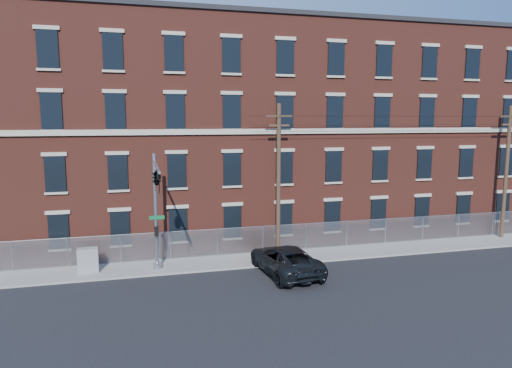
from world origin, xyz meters
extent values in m
plane|color=black|center=(0.00, 0.00, 0.00)|extent=(140.00, 140.00, 0.00)
cube|color=gray|center=(12.00, 5.00, 0.06)|extent=(65.00, 3.00, 0.12)
cube|color=#5E271D|center=(12.00, 14.00, 8.00)|extent=(55.00, 14.00, 16.00)
cube|color=black|center=(12.00, 14.00, 16.15)|extent=(55.30, 14.30, 0.30)
cube|color=#A89E8C|center=(12.00, 6.92, 8.30)|extent=(55.00, 0.18, 0.35)
cube|color=black|center=(-11.83, 6.94, 2.20)|extent=(1.20, 0.10, 2.20)
cube|color=black|center=(-11.83, 6.94, 5.80)|extent=(1.20, 0.10, 2.20)
cube|color=black|center=(-11.83, 6.94, 9.60)|extent=(1.20, 0.10, 2.20)
cube|color=black|center=(-11.83, 6.94, 13.20)|extent=(1.20, 0.10, 2.20)
cube|color=black|center=(-8.17, 6.94, 2.20)|extent=(1.20, 0.10, 2.20)
cube|color=black|center=(-8.17, 6.94, 5.80)|extent=(1.20, 0.10, 2.20)
cube|color=black|center=(-8.17, 6.94, 9.60)|extent=(1.20, 0.10, 2.20)
cube|color=black|center=(-8.17, 6.94, 13.20)|extent=(1.20, 0.10, 2.20)
cube|color=black|center=(-4.50, 6.94, 2.20)|extent=(1.20, 0.10, 2.20)
cube|color=black|center=(-4.50, 6.94, 5.80)|extent=(1.20, 0.10, 2.20)
cube|color=black|center=(-4.50, 6.94, 9.60)|extent=(1.20, 0.10, 2.20)
cube|color=black|center=(-4.50, 6.94, 13.20)|extent=(1.20, 0.10, 2.20)
cube|color=black|center=(-0.83, 6.94, 2.20)|extent=(1.20, 0.10, 2.20)
cube|color=black|center=(-0.83, 6.94, 5.80)|extent=(1.20, 0.10, 2.20)
cube|color=black|center=(-0.83, 6.94, 9.60)|extent=(1.20, 0.10, 2.20)
cube|color=black|center=(-0.83, 6.94, 13.20)|extent=(1.20, 0.10, 2.20)
cube|color=black|center=(2.83, 6.94, 2.20)|extent=(1.20, 0.10, 2.20)
cube|color=black|center=(2.83, 6.94, 5.80)|extent=(1.20, 0.10, 2.20)
cube|color=black|center=(2.83, 6.94, 9.60)|extent=(1.20, 0.10, 2.20)
cube|color=black|center=(2.83, 6.94, 13.20)|extent=(1.20, 0.10, 2.20)
cube|color=black|center=(6.50, 6.94, 2.20)|extent=(1.20, 0.10, 2.20)
cube|color=black|center=(6.50, 6.94, 5.80)|extent=(1.20, 0.10, 2.20)
cube|color=black|center=(6.50, 6.94, 9.60)|extent=(1.20, 0.10, 2.20)
cube|color=black|center=(6.50, 6.94, 13.20)|extent=(1.20, 0.10, 2.20)
cube|color=black|center=(10.17, 6.94, 2.20)|extent=(1.20, 0.10, 2.20)
cube|color=black|center=(10.17, 6.94, 5.80)|extent=(1.20, 0.10, 2.20)
cube|color=black|center=(10.17, 6.94, 9.60)|extent=(1.20, 0.10, 2.20)
cube|color=black|center=(10.17, 6.94, 13.20)|extent=(1.20, 0.10, 2.20)
cube|color=black|center=(13.83, 6.94, 2.20)|extent=(1.20, 0.10, 2.20)
cube|color=black|center=(13.83, 6.94, 5.80)|extent=(1.20, 0.10, 2.20)
cube|color=black|center=(13.83, 6.94, 9.60)|extent=(1.20, 0.10, 2.20)
cube|color=black|center=(13.83, 6.94, 13.20)|extent=(1.20, 0.10, 2.20)
cube|color=black|center=(17.50, 6.94, 2.20)|extent=(1.20, 0.10, 2.20)
cube|color=black|center=(17.50, 6.94, 5.80)|extent=(1.20, 0.10, 2.20)
cube|color=black|center=(17.50, 6.94, 9.60)|extent=(1.20, 0.10, 2.20)
cube|color=black|center=(17.50, 6.94, 13.20)|extent=(1.20, 0.10, 2.20)
cube|color=black|center=(21.17, 6.94, 2.20)|extent=(1.20, 0.10, 2.20)
cube|color=black|center=(21.17, 6.94, 5.80)|extent=(1.20, 0.10, 2.20)
cube|color=black|center=(21.17, 6.94, 9.60)|extent=(1.20, 0.10, 2.20)
cube|color=#A5A8AD|center=(12.00, 6.30, 1.02)|extent=(59.00, 0.02, 1.80)
cylinder|color=#9EA0A5|center=(12.00, 6.30, 1.92)|extent=(59.00, 0.04, 0.04)
cylinder|color=#9EA0A5|center=(-14.39, 6.30, 1.02)|extent=(0.06, 0.06, 1.85)
cylinder|color=#9EA0A5|center=(-11.29, 6.30, 1.02)|extent=(0.06, 0.06, 1.85)
cylinder|color=#9EA0A5|center=(-8.18, 6.30, 1.02)|extent=(0.06, 0.06, 1.85)
cylinder|color=#9EA0A5|center=(-5.08, 6.30, 1.02)|extent=(0.06, 0.06, 1.85)
cylinder|color=#9EA0A5|center=(-1.97, 6.30, 1.02)|extent=(0.06, 0.06, 1.85)
cylinder|color=#9EA0A5|center=(1.13, 6.30, 1.02)|extent=(0.06, 0.06, 1.85)
cylinder|color=#9EA0A5|center=(4.24, 6.30, 1.02)|extent=(0.06, 0.06, 1.85)
cylinder|color=#9EA0A5|center=(7.34, 6.30, 1.02)|extent=(0.06, 0.06, 1.85)
cylinder|color=#9EA0A5|center=(10.45, 6.30, 1.02)|extent=(0.06, 0.06, 1.85)
cylinder|color=#9EA0A5|center=(13.55, 6.30, 1.02)|extent=(0.06, 0.06, 1.85)
cylinder|color=#9EA0A5|center=(16.66, 6.30, 1.02)|extent=(0.06, 0.06, 1.85)
cylinder|color=#9EA0A5|center=(19.76, 6.30, 1.02)|extent=(0.06, 0.06, 1.85)
cylinder|color=#9EA0A5|center=(-6.00, 4.50, 3.62)|extent=(0.22, 0.22, 7.00)
cylinder|color=#9EA0A5|center=(-6.00, 4.50, 0.32)|extent=(0.50, 0.50, 0.40)
cylinder|color=#9EA0A5|center=(-6.00, 1.25, 6.72)|extent=(0.14, 6.50, 0.14)
cylinder|color=#9EA0A5|center=(-6.00, 3.30, 5.72)|extent=(0.08, 2.18, 1.56)
cube|color=#0C592D|center=(-5.95, 4.35, 3.32)|extent=(0.90, 0.03, 0.22)
cube|color=black|center=(-6.00, 4.25, 2.52)|extent=(0.25, 0.25, 0.60)
imported|color=black|center=(-6.00, -1.30, 6.17)|extent=(0.16, 0.20, 1.00)
imported|color=black|center=(-6.00, 1.50, 6.17)|extent=(0.53, 2.48, 1.00)
cylinder|color=#423021|center=(2.00, 5.60, 5.12)|extent=(0.28, 0.28, 10.00)
cube|color=#423021|center=(2.00, 5.60, 9.32)|extent=(1.80, 0.12, 0.12)
cube|color=#423021|center=(2.00, 5.60, 8.72)|extent=(1.40, 0.12, 0.12)
cylinder|color=#423021|center=(20.00, 5.60, 5.12)|extent=(0.28, 0.28, 10.00)
cube|color=#423021|center=(20.00, 5.60, 9.32)|extent=(1.80, 0.12, 0.12)
cube|color=#423021|center=(20.00, 5.60, 8.72)|extent=(1.40, 0.12, 0.12)
cylinder|color=black|center=(20.00, 5.90, 9.32)|extent=(40.00, 0.02, 0.02)
cylinder|color=black|center=(20.00, 5.60, 8.72)|extent=(40.00, 0.02, 0.02)
imported|color=black|center=(1.36, 2.09, 0.84)|extent=(3.40, 6.32, 1.68)
cube|color=gray|center=(-9.99, 4.86, 0.85)|extent=(1.19, 0.63, 1.47)
camera|label=1|loc=(-6.94, -23.05, 9.14)|focal=32.27mm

